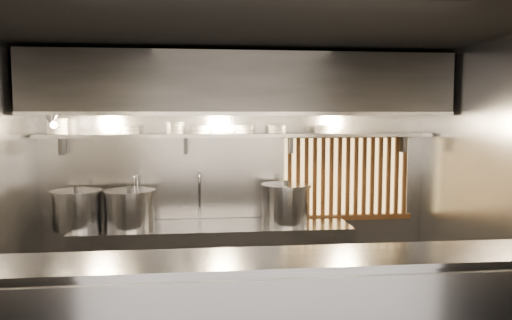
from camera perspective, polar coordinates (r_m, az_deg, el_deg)
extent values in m
plane|color=black|center=(4.36, -0.61, 14.32)|extent=(4.50, 4.50, 0.00)
plane|color=gray|center=(5.84, -2.07, -1.81)|extent=(4.50, 0.00, 4.50)
plane|color=gray|center=(5.10, 25.49, -3.31)|extent=(0.00, 3.00, 3.00)
cube|color=gray|center=(3.50, 1.00, -11.26)|extent=(4.50, 0.56, 0.03)
cube|color=gray|center=(5.66, -4.85, -11.89)|extent=(3.00, 0.70, 0.90)
cube|color=gray|center=(5.62, -1.95, 2.84)|extent=(4.40, 0.34, 0.04)
cube|color=#2D2D30|center=(5.41, -1.78, 8.52)|extent=(4.40, 0.80, 0.65)
cube|color=gray|center=(5.00, -1.41, 5.31)|extent=(4.40, 0.03, 0.04)
cube|color=#FFCF72|center=(6.06, 10.31, -1.82)|extent=(1.50, 0.02, 0.92)
cube|color=brown|center=(5.97, 10.52, 2.79)|extent=(1.56, 0.06, 0.06)
cube|color=brown|center=(6.09, 10.37, -6.46)|extent=(1.56, 0.06, 0.06)
cube|color=brown|center=(5.85, 3.86, -2.00)|extent=(0.04, 0.04, 0.92)
cube|color=brown|center=(5.87, 4.82, -1.99)|extent=(0.04, 0.04, 0.92)
cube|color=brown|center=(5.89, 5.78, -1.97)|extent=(0.04, 0.04, 0.92)
cube|color=brown|center=(5.91, 6.73, -1.95)|extent=(0.04, 0.04, 0.92)
cube|color=brown|center=(5.93, 7.67, -1.93)|extent=(0.04, 0.04, 0.92)
cube|color=brown|center=(5.96, 8.60, -1.92)|extent=(0.04, 0.04, 0.92)
cube|color=brown|center=(5.98, 9.53, -1.90)|extent=(0.04, 0.04, 0.92)
cube|color=brown|center=(6.01, 10.44, -1.88)|extent=(0.04, 0.04, 0.92)
cube|color=brown|center=(6.04, 11.35, -1.86)|extent=(0.04, 0.04, 0.92)
cube|color=brown|center=(6.07, 12.25, -1.84)|extent=(0.04, 0.04, 0.92)
cube|color=brown|center=(6.11, 13.14, -1.83)|extent=(0.04, 0.04, 0.92)
cube|color=brown|center=(6.14, 14.02, -1.81)|extent=(0.04, 0.04, 0.92)
cube|color=brown|center=(6.17, 14.89, -1.79)|extent=(0.04, 0.04, 0.92)
cube|color=brown|center=(6.21, 15.75, -1.77)|extent=(0.04, 0.04, 0.92)
cube|color=brown|center=(6.25, 16.60, -1.75)|extent=(0.04, 0.04, 0.92)
cylinder|color=silver|center=(5.85, -13.36, -4.01)|extent=(0.03, 0.03, 0.48)
sphere|color=silver|center=(5.82, -13.41, -1.67)|extent=(0.04, 0.04, 0.04)
cylinder|color=silver|center=(5.69, -13.57, -1.83)|extent=(0.03, 0.26, 0.03)
sphere|color=silver|center=(5.56, -13.73, -1.99)|extent=(0.04, 0.04, 0.04)
cylinder|color=silver|center=(5.57, -13.72, -2.70)|extent=(0.03, 0.03, 0.14)
cylinder|color=silver|center=(5.80, -6.47, -3.97)|extent=(0.03, 0.03, 0.48)
sphere|color=silver|center=(5.77, -6.49, -1.62)|extent=(0.04, 0.04, 0.04)
cylinder|color=silver|center=(5.64, -6.49, -1.77)|extent=(0.03, 0.26, 0.03)
sphere|color=silver|center=(5.51, -6.50, -1.93)|extent=(0.04, 0.04, 0.04)
cylinder|color=silver|center=(5.52, -6.49, -2.65)|extent=(0.03, 0.03, 0.14)
cone|color=gray|center=(5.34, -22.38, 4.38)|extent=(0.25, 0.27, 0.20)
sphere|color=#FFE0B2|center=(5.31, -22.11, 3.74)|extent=(0.07, 0.07, 0.07)
cylinder|color=#2D2D30|center=(5.44, -22.12, 5.24)|extent=(0.02, 0.22, 0.02)
cylinder|color=#2D2D30|center=(5.49, -2.90, 4.45)|extent=(0.01, 0.01, 0.12)
sphere|color=#FFE0B2|center=(5.49, -2.89, 3.61)|extent=(0.09, 0.09, 0.09)
cylinder|color=gray|center=(5.68, -19.74, -5.47)|extent=(0.66, 0.66, 0.38)
cylinder|color=gray|center=(5.65, -19.81, -3.43)|extent=(0.70, 0.70, 0.03)
cylinder|color=#2D2D30|center=(5.65, -19.82, -3.08)|extent=(0.06, 0.06, 0.04)
cylinder|color=gray|center=(5.56, -14.24, -5.56)|extent=(0.52, 0.52, 0.38)
cylinder|color=gray|center=(5.53, -14.29, -3.49)|extent=(0.55, 0.55, 0.03)
cylinder|color=#2D2D30|center=(5.52, -14.30, -3.13)|extent=(0.06, 0.06, 0.04)
cylinder|color=gray|center=(5.58, 3.47, -5.17)|extent=(0.65, 0.65, 0.41)
cylinder|color=gray|center=(5.55, 3.48, -2.91)|extent=(0.69, 0.69, 0.03)
cylinder|color=#2D2D30|center=(5.54, 3.48, -2.55)|extent=(0.06, 0.06, 0.04)
cylinder|color=white|center=(5.81, -21.74, 2.95)|extent=(0.20, 0.20, 0.03)
cylinder|color=white|center=(5.81, -21.75, 3.32)|extent=(0.20, 0.20, 0.03)
cylinder|color=white|center=(5.81, -21.76, 3.69)|extent=(0.20, 0.20, 0.03)
cylinder|color=white|center=(5.81, -21.77, 4.07)|extent=(0.20, 0.20, 0.03)
cylinder|color=white|center=(5.81, -21.78, 4.35)|extent=(0.22, 0.22, 0.01)
cylinder|color=white|center=(5.66, -14.17, 3.10)|extent=(0.20, 0.20, 0.03)
cylinder|color=white|center=(5.66, -14.18, 3.49)|extent=(0.20, 0.20, 0.03)
cylinder|color=white|center=(5.66, -14.18, 3.77)|extent=(0.21, 0.21, 0.01)
cylinder|color=white|center=(5.61, -9.23, 3.18)|extent=(0.19, 0.19, 0.03)
cylinder|color=white|center=(5.61, -9.24, 3.57)|extent=(0.19, 0.19, 0.03)
cylinder|color=white|center=(5.61, -9.24, 3.95)|extent=(0.19, 0.19, 0.03)
cylinder|color=white|center=(5.61, -9.25, 4.24)|extent=(0.21, 0.21, 0.01)
cylinder|color=white|center=(5.61, -6.47, 3.21)|extent=(0.22, 0.22, 0.03)
cylinder|color=white|center=(5.60, -6.47, 3.60)|extent=(0.22, 0.22, 0.03)
cylinder|color=white|center=(5.60, -6.48, 3.88)|extent=(0.23, 0.23, 0.01)
cylinder|color=white|center=(5.63, -1.24, 3.25)|extent=(0.22, 0.22, 0.03)
cylinder|color=white|center=(5.63, -1.24, 3.63)|extent=(0.22, 0.22, 0.03)
cylinder|color=white|center=(5.63, -1.24, 3.92)|extent=(0.23, 0.23, 0.01)
cylinder|color=white|center=(5.67, 2.43, 3.26)|extent=(0.20, 0.20, 0.03)
cylinder|color=white|center=(5.67, 2.43, 3.64)|extent=(0.20, 0.20, 0.03)
cylinder|color=white|center=(5.67, 2.43, 3.92)|extent=(0.21, 0.21, 0.01)
cylinder|color=white|center=(5.78, 7.71, 3.25)|extent=(0.21, 0.21, 0.03)
cylinder|color=white|center=(5.78, 7.72, 3.63)|extent=(0.21, 0.21, 0.03)
cylinder|color=white|center=(5.78, 7.72, 3.90)|extent=(0.23, 0.23, 0.01)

